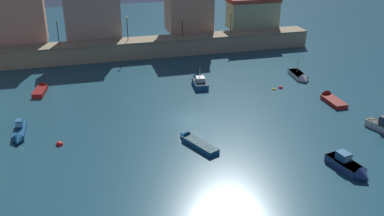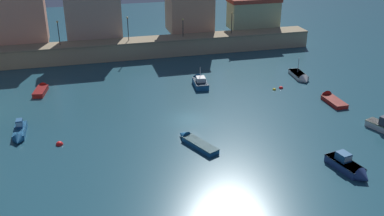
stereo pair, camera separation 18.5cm
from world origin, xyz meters
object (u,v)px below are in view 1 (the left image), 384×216
quay_lamp_3 (231,19)px  moored_boat_2 (199,81)px  quay_lamp_1 (127,25)px  mooring_buoy_1 (281,88)px  moored_boat_7 (41,90)px  moored_boat_5 (194,141)px  mooring_buoy_2 (274,90)px  moored_boat_1 (330,98)px  quay_lamp_0 (57,29)px  quay_lamp_2 (182,24)px  mooring_buoy_0 (60,145)px  moored_boat_6 (300,77)px  moored_boat_8 (350,167)px  moored_boat_0 (19,133)px

quay_lamp_3 → moored_boat_2: (-9.61, -14.79, -4.71)m
quay_lamp_1 → mooring_buoy_1: bearing=-46.4°
quay_lamp_3 → moored_boat_2: bearing=-123.0°
moored_boat_2 → moored_boat_7: (-20.85, 2.76, -0.17)m
moored_boat_7 → quay_lamp_3: bearing=-58.0°
moored_boat_5 → mooring_buoy_2: 18.35m
moored_boat_1 → mooring_buoy_2: 7.36m
moored_boat_2 → quay_lamp_0: bearing=56.3°
quay_lamp_2 → moored_boat_7: quay_lamp_2 is taller
moored_boat_5 → moored_boat_7: moored_boat_7 is taller
moored_boat_2 → mooring_buoy_0: size_ratio=6.37×
quay_lamp_0 → quay_lamp_1: bearing=-0.0°
quay_lamp_2 → moored_boat_1: (13.20, -24.27, -4.59)m
quay_lamp_2 → moored_boat_6: (13.30, -16.21, -4.56)m
moored_boat_2 → mooring_buoy_2: moored_boat_2 is taller
moored_boat_5 → mooring_buoy_1: moored_boat_5 is taller
moored_boat_5 → moored_boat_7: size_ratio=1.27×
moored_boat_7 → moored_boat_8: bearing=-123.8°
quay_lamp_0 → quay_lamp_3: quay_lamp_0 is taller
quay_lamp_1 → mooring_buoy_0: quay_lamp_1 is taller
moored_boat_1 → moored_boat_7: 37.34m
moored_boat_7 → moored_boat_0: bearing=-177.1°
moored_boat_0 → mooring_buoy_2: 32.10m
quay_lamp_0 → moored_boat_6: 37.00m
moored_boat_2 → moored_boat_5: moored_boat_2 is taller
quay_lamp_0 → quay_lamp_3: 27.97m
quay_lamp_2 → moored_boat_2: size_ratio=0.64×
moored_boat_1 → moored_boat_2: 17.27m
moored_boat_8 → mooring_buoy_0: (-25.82, 11.98, -0.48)m
quay_lamp_0 → mooring_buoy_0: size_ratio=5.07×
quay_lamp_2 → moored_boat_8: 40.29m
moored_boat_2 → moored_boat_0: bearing=118.6°
quay_lamp_1 → mooring_buoy_2: bearing=-48.6°
quay_lamp_0 → moored_boat_2: quay_lamp_0 is taller
moored_boat_0 → moored_boat_8: moored_boat_8 is taller
mooring_buoy_0 → mooring_buoy_1: 29.94m
moored_boat_7 → moored_boat_8: moored_boat_8 is taller
moored_boat_8 → mooring_buoy_0: bearing=-126.6°
moored_boat_2 → quay_lamp_2: bearing=0.4°
quay_lamp_0 → moored_boat_5: size_ratio=0.67×
quay_lamp_2 → quay_lamp_1: bearing=-180.0°
moored_boat_6 → moored_boat_5: bearing=-48.6°
quay_lamp_1 → mooring_buoy_2: quay_lamp_1 is taller
moored_boat_1 → mooring_buoy_0: (-32.82, -3.31, -0.27)m
quay_lamp_1 → mooring_buoy_0: bearing=-111.1°
moored_boat_8 → mooring_buoy_1: (2.82, 20.71, -0.48)m
quay_lamp_0 → moored_boat_7: 13.25m
moored_boat_5 → moored_boat_2: bearing=-41.8°
quay_lamp_2 → moored_boat_2: quay_lamp_2 is taller
quay_lamp_3 → moored_boat_6: bearing=-73.2°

